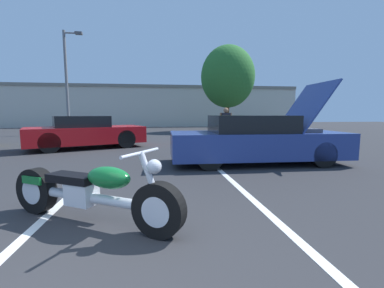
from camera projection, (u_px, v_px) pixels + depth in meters
The scene contains 9 objects.
parking_stripe_middle at pixel (38, 224), 3.14m from camera, with size 0.12×5.99×0.01m, color white.
parking_stripe_back at pixel (266, 212), 3.52m from camera, with size 0.12×5.99×0.01m, color white.
far_building at pixel (151, 105), 28.63m from camera, with size 32.00×4.20×4.40m.
light_pole at pixel (68, 78), 16.65m from camera, with size 1.21×0.28×6.66m.
tree_background at pixel (228, 77), 20.00m from camera, with size 4.17×4.17×6.65m.
motorcycle at pixel (91, 193), 3.13m from camera, with size 2.26×1.39×0.94m.
show_car_hood_open at pixel (258, 140), 6.98m from camera, with size 4.72×1.80×2.21m.
parked_car_right_row at pixel (86, 133), 10.18m from camera, with size 4.72×3.46×1.27m.
spectator_near_motorcycle at pixel (226, 123), 10.81m from camera, with size 0.52×0.21×1.61m.
Camera 1 is at (0.65, -1.67, 1.34)m, focal length 24.00 mm.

